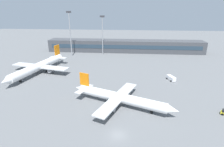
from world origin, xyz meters
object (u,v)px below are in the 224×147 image
at_px(airplane_near, 121,98).
at_px(service_van_white, 171,78).
at_px(floodlight_tower_west, 70,31).
at_px(floodlight_tower_east, 102,33).
at_px(airplane_mid, 38,67).

xyz_separation_m(airplane_near, service_van_white, (22.90, 25.47, -1.84)).
height_order(floodlight_tower_west, floodlight_tower_east, floodlight_tower_west).
xyz_separation_m(service_van_white, floodlight_tower_west, (-60.50, 40.83, 16.16)).
relative_size(airplane_near, airplane_mid, 0.81).
distance_m(airplane_mid, floodlight_tower_east, 51.80).
distance_m(service_van_white, floodlight_tower_east, 61.96).
bearing_deg(floodlight_tower_east, service_van_white, -49.73).
relative_size(airplane_near, floodlight_tower_west, 1.23).
distance_m(floodlight_tower_west, floodlight_tower_east, 22.23).
bearing_deg(service_van_white, floodlight_tower_west, 145.98).
height_order(airplane_mid, floodlight_tower_west, floodlight_tower_west).
bearing_deg(airplane_mid, floodlight_tower_east, 55.76).
relative_size(airplane_near, floodlight_tower_east, 1.36).
height_order(airplane_mid, floodlight_tower_east, floodlight_tower_east).
bearing_deg(floodlight_tower_west, service_van_white, -34.02).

